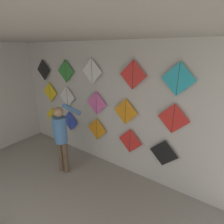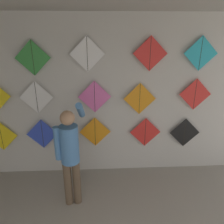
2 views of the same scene
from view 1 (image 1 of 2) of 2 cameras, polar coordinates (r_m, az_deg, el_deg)
The scene contains 17 objects.
back_panel at distance 4.05m, azimuth -4.29°, elevation 2.08°, with size 5.85×0.06×2.80m, color beige.
shopkeeper at distance 3.90m, azimuth -16.21°, elevation -7.03°, with size 0.41×0.59×1.64m.
kite_0 at distance 5.34m, azimuth -18.71°, elevation -1.40°, with size 0.55×0.01×0.55m.
kite_1 at distance 4.81m, azimuth -13.57°, elevation -2.94°, with size 0.55×0.01×0.55m.
kite_2 at distance 4.20m, azimuth -4.98°, elevation -5.60°, with size 0.55×0.01×0.55m.
kite_3 at distance 3.76m, azimuth 5.89°, elevation -9.38°, with size 0.55×0.01×0.55m.
kite_4 at distance 3.54m, azimuth 16.49°, elevation -12.76°, with size 0.55×0.01×0.55m.
kite_5 at distance 5.13m, azimuth -19.59°, elevation 6.11°, with size 0.55×0.01×0.55m.
kite_6 at distance 4.61m, azimuth -14.42°, elevation 4.87°, with size 0.55×0.01×0.55m.
kite_7 at distance 3.96m, azimuth -5.17°, elevation 2.91°, with size 0.55×0.01×0.55m.
kite_8 at distance 3.55m, azimuth 4.42°, elevation 0.12°, with size 0.55×0.01×0.55m.
kite_9 at distance 3.19m, azimuth 19.35°, elevation -2.09°, with size 0.55×0.01×0.55m.
kite_10 at distance 5.17m, azimuth -21.48°, elevation 12.69°, with size 0.55×0.01×0.55m.
kite_11 at distance 4.47m, azimuth -14.95°, elevation 12.76°, with size 0.55×0.01×0.55m.
kite_12 at distance 3.87m, azimuth -6.58°, elevation 13.05°, with size 0.55×0.01×0.55m.
kite_13 at distance 3.31m, azimuth 6.81°, elevation 11.93°, with size 0.55×0.01×0.55m.
kite_14 at distance 3.02m, azimuth 20.79°, elevation 9.97°, with size 0.55×0.01×0.55m.
Camera 1 is at (2.44, 1.22, 2.64)m, focal length 28.00 mm.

